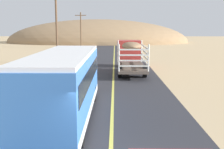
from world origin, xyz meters
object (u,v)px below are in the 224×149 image
livestock_truck (130,52)px  bus (64,84)px  power_pole_far (81,29)px  power_pole_mid (57,25)px

livestock_truck → bus: (-3.90, -15.99, -0.04)m
bus → power_pole_far: bearing=95.6°
bus → power_pole_far: power_pole_far is taller
power_pole_mid → power_pole_far: (-0.00, 23.96, -0.76)m
livestock_truck → power_pole_far: size_ratio=1.36×
bus → livestock_truck: bearing=76.3°
power_pole_mid → power_pole_far: bearing=90.0°
livestock_truck → bus: bearing=-103.7°
bus → power_pole_mid: (-4.39, 20.42, 2.86)m
livestock_truck → power_pole_mid: 9.81m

